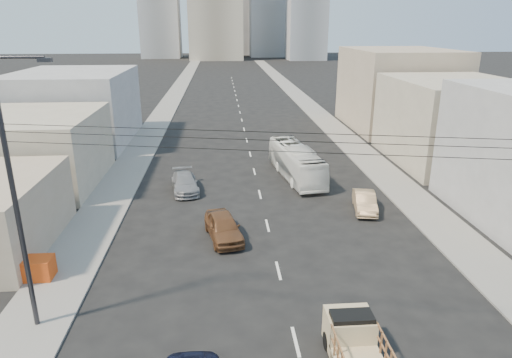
{
  "coord_description": "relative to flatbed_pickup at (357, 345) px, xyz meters",
  "views": [
    {
      "loc": [
        -2.97,
        -14.14,
        12.97
      ],
      "look_at": [
        -0.81,
        13.59,
        3.5
      ],
      "focal_mm": 32.0,
      "sensor_mm": 36.0,
      "label": 1
    }
  ],
  "objects": [
    {
      "name": "sidewalk_right",
      "position": [
        9.65,
        69.74,
        -1.03
      ],
      "size": [
        3.5,
        180.0,
        0.12
      ],
      "primitive_type": "cube",
      "color": "gray",
      "rests_on": "ground"
    },
    {
      "name": "city_bus",
      "position": [
        1.46,
        23.81,
        0.34
      ],
      "size": [
        3.78,
        10.51,
        2.86
      ],
      "primitive_type": "imported",
      "rotation": [
        0.0,
        0.0,
        0.14
      ],
      "color": "white",
      "rests_on": "ground"
    },
    {
      "name": "overhead_wires",
      "position": [
        -2.1,
        1.24,
        7.87
      ],
      "size": [
        23.01,
        5.02,
        0.72
      ],
      "color": "black",
      "rests_on": "ground"
    },
    {
      "name": "midrise_ne",
      "position": [
        15.9,
        184.74,
        18.91
      ],
      "size": [
        16.0,
        16.0,
        40.0
      ],
      "primitive_type": "cube",
      "color": "gray",
      "rests_on": "ground"
    },
    {
      "name": "lane_dashes",
      "position": [
        -2.1,
        52.74,
        -1.09
      ],
      "size": [
        0.15,
        104.0,
        0.01
      ],
      "color": "silver",
      "rests_on": "ground"
    },
    {
      "name": "streetlamp_left",
      "position": [
        -13.5,
        3.74,
        5.34
      ],
      "size": [
        2.36,
        0.25,
        12.0
      ],
      "color": "#2D2D33",
      "rests_on": "ground"
    },
    {
      "name": "flatbed_pickup",
      "position": [
        0.0,
        0.0,
        0.0
      ],
      "size": [
        1.95,
        4.41,
        1.9
      ],
      "color": "tan",
      "rests_on": "ground"
    },
    {
      "name": "bldg_left_mid",
      "position": [
        -21.1,
        23.74,
        1.91
      ],
      "size": [
        11.0,
        12.0,
        6.0
      ],
      "primitive_type": "cube",
      "color": "#A69B85",
      "rests_on": "ground"
    },
    {
      "name": "sedan_brown",
      "position": [
        -5.09,
        12.01,
        -0.29
      ],
      "size": [
        2.82,
        4.99,
        1.6
      ],
      "primitive_type": "imported",
      "rotation": [
        0.0,
        0.0,
        0.21
      ],
      "color": "brown",
      "rests_on": "ground"
    },
    {
      "name": "sedan_tan",
      "position": [
        5.25,
        15.82,
        -0.41
      ],
      "size": [
        2.17,
        4.33,
        1.36
      ],
      "primitive_type": "imported",
      "rotation": [
        0.0,
        0.0,
        -0.18
      ],
      "color": "tan",
      "rests_on": "ground"
    },
    {
      "name": "bldg_right_mid",
      "position": [
        17.4,
        27.74,
        2.91
      ],
      "size": [
        11.0,
        14.0,
        8.0
      ],
      "primitive_type": "cube",
      "color": "#A69B85",
      "rests_on": "ground"
    },
    {
      "name": "midrise_nw",
      "position": [
        -28.1,
        179.74,
        15.91
      ],
      "size": [
        15.0,
        15.0,
        34.0
      ],
      "primitive_type": "cube",
      "color": "gray",
      "rests_on": "ground"
    },
    {
      "name": "midrise_east",
      "position": [
        27.9,
        164.74,
        12.91
      ],
      "size": [
        14.0,
        14.0,
        28.0
      ],
      "primitive_type": "cube",
      "color": "gray",
      "rests_on": "ground"
    },
    {
      "name": "bldg_right_far",
      "position": [
        17.9,
        43.74,
        3.91
      ],
      "size": [
        12.0,
        16.0,
        10.0
      ],
      "primitive_type": "cube",
      "color": "tan",
      "rests_on": "ground"
    },
    {
      "name": "bldg_left_far",
      "position": [
        -21.6,
        38.74,
        2.91
      ],
      "size": [
        12.0,
        16.0,
        8.0
      ],
      "primitive_type": "cube",
      "color": "#969699",
      "rests_on": "ground"
    },
    {
      "name": "sedan_grey",
      "position": [
        -8.14,
        21.0,
        -0.38
      ],
      "size": [
        2.72,
        5.14,
        1.42
      ],
      "primitive_type": "imported",
      "rotation": [
        0.0,
        0.0,
        0.15
      ],
      "color": "gray",
      "rests_on": "ground"
    },
    {
      "name": "midrise_back",
      "position": [
        3.9,
        199.74,
        20.91
      ],
      "size": [
        18.0,
        18.0,
        44.0
      ],
      "primitive_type": "cube",
      "color": "#969699",
      "rests_on": "ground"
    },
    {
      "name": "crate_stack",
      "position": [
        -15.1,
        7.81,
        -0.4
      ],
      "size": [
        1.8,
        1.2,
        1.14
      ],
      "color": "#CF4513",
      "rests_on": "sidewalk_left"
    },
    {
      "name": "sidewalk_left",
      "position": [
        -13.85,
        69.74,
        -1.03
      ],
      "size": [
        3.5,
        180.0,
        0.12
      ],
      "primitive_type": "cube",
      "color": "gray",
      "rests_on": "ground"
    }
  ]
}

